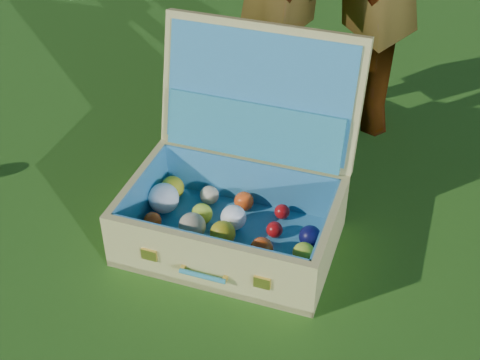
# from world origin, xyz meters

# --- Properties ---
(ground) EXTENTS (60.00, 60.00, 0.00)m
(ground) POSITION_xyz_m (0.00, 0.00, 0.00)
(ground) COLOR #215114
(ground) RESTS_ON ground
(suitcase) EXTENTS (0.53, 0.49, 0.49)m
(suitcase) POSITION_xyz_m (0.09, 0.11, 0.14)
(suitcase) COLOR #CDC36E
(suitcase) RESTS_ON ground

